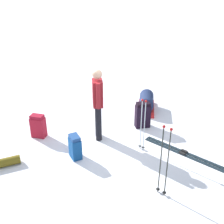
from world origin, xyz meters
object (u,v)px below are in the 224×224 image
at_px(backpack_small_spare, 38,126).
at_px(backpack_large_dark, 143,115).
at_px(gear_sled, 146,103).
at_px(sleeping_mat_rolled, 6,162).
at_px(backpack_bright, 75,147).
at_px(ski_pair_near, 183,153).
at_px(ski_poles_planted_far, 164,159).
at_px(ski_poles_planted_near, 143,122).
at_px(skier_standing, 98,101).

bearing_deg(backpack_small_spare, backpack_large_dark, 68.24).
bearing_deg(gear_sled, sleeping_mat_rolled, -82.92).
bearing_deg(backpack_small_spare, backpack_bright, 16.41).
bearing_deg(ski_pair_near, backpack_large_dark, -179.30).
distance_m(ski_poles_planted_far, sleeping_mat_rolled, 3.21).
distance_m(ski_poles_planted_far, gear_sled, 3.45).
height_order(ski_poles_planted_near, sleeping_mat_rolled, ski_poles_planted_near).
xyz_separation_m(backpack_large_dark, ski_poles_planted_far, (2.10, -1.22, 0.43)).
relative_size(ski_pair_near, backpack_large_dark, 2.79).
relative_size(backpack_bright, ski_poles_planted_near, 0.44).
distance_m(backpack_small_spare, ski_poles_planted_near, 2.50).
distance_m(skier_standing, ski_poles_planted_near, 1.13).
bearing_deg(skier_standing, ski_poles_planted_near, 31.00).
relative_size(backpack_bright, ski_poles_planted_far, 0.39).
relative_size(backpack_small_spare, ski_poles_planted_far, 0.42).
xyz_separation_m(backpack_small_spare, sleeping_mat_rolled, (0.74, -0.95, -0.19)).
height_order(ski_pair_near, sleeping_mat_rolled, sleeping_mat_rolled).
height_order(ski_pair_near, gear_sled, gear_sled).
height_order(ski_poles_planted_near, gear_sled, ski_poles_planted_near).
xyz_separation_m(backpack_small_spare, gear_sled, (0.24, 3.09, -0.06)).
distance_m(ski_poles_planted_near, gear_sled, 2.07).
distance_m(backpack_large_dark, sleeping_mat_rolled, 3.35).
bearing_deg(ski_poles_planted_far, skier_standing, 179.70).
relative_size(skier_standing, ski_poles_planted_far, 1.23).
height_order(skier_standing, backpack_bright, skier_standing).
height_order(backpack_small_spare, gear_sled, backpack_small_spare).
bearing_deg(ski_poles_planted_far, sleeping_mat_rolled, -137.46).
bearing_deg(backpack_large_dark, ski_poles_planted_far, -30.12).
bearing_deg(backpack_bright, ski_pair_near, 60.77).
bearing_deg(ski_pair_near, ski_poles_planted_far, -61.39).
xyz_separation_m(ski_pair_near, gear_sled, (-2.14, 0.68, 0.21)).
bearing_deg(sleeping_mat_rolled, skier_standing, 88.07).
bearing_deg(skier_standing, gear_sled, 106.74).
distance_m(skier_standing, backpack_large_dark, 1.37).
xyz_separation_m(skier_standing, ski_poles_planted_far, (2.24, -0.01, -0.19)).
height_order(ski_poles_planted_far, gear_sled, ski_poles_planted_far).
bearing_deg(gear_sled, ski_pair_near, -17.71).
bearing_deg(backpack_bright, ski_poles_planted_near, 69.58).
bearing_deg(backpack_bright, sleeping_mat_rolled, -110.64).
bearing_deg(ski_poles_planted_far, gear_sled, 145.70).
height_order(backpack_large_dark, backpack_bright, backpack_large_dark).
xyz_separation_m(backpack_large_dark, backpack_bright, (0.29, -2.02, -0.07)).
bearing_deg(backpack_bright, backpack_small_spare, -163.59).
bearing_deg(ski_poles_planted_near, backpack_small_spare, -135.14).
xyz_separation_m(ski_poles_planted_near, ski_poles_planted_far, (1.30, -0.58, 0.08)).
height_order(backpack_large_dark, backpack_small_spare, backpack_large_dark).
bearing_deg(skier_standing, backpack_small_spare, -124.59).
bearing_deg(backpack_small_spare, ski_poles_planted_near, 44.86).
bearing_deg(backpack_large_dark, sleeping_mat_rolled, -93.62).
distance_m(ski_pair_near, ski_poles_planted_far, 1.60).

